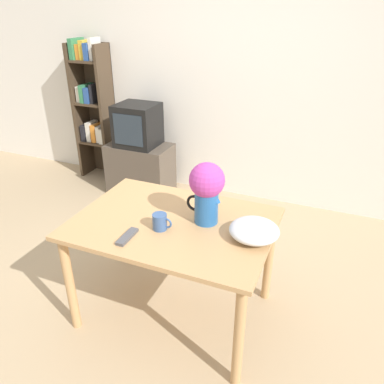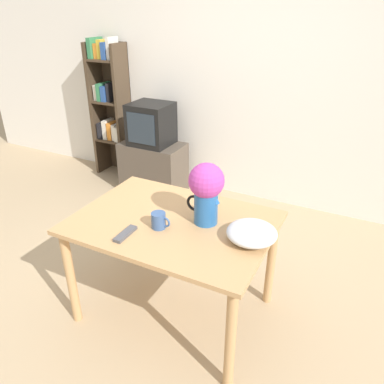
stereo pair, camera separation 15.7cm
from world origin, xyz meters
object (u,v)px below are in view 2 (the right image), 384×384
at_px(flower_vase, 206,189).
at_px(tv_set, 151,124).
at_px(coffee_mug, 159,220).
at_px(white_bowl, 252,233).

xyz_separation_m(flower_vase, tv_set, (-1.36, 1.51, -0.18)).
xyz_separation_m(coffee_mug, white_bowl, (0.55, 0.12, 0.00)).
bearing_deg(tv_set, white_bowl, -43.00).
bearing_deg(tv_set, coffee_mug, -56.22).
bearing_deg(white_bowl, flower_vase, 168.65).
bearing_deg(coffee_mug, white_bowl, 12.63).
bearing_deg(flower_vase, tv_set, 132.10).
distance_m(flower_vase, tv_set, 2.04).
height_order(white_bowl, tv_set, tv_set).
distance_m(flower_vase, white_bowl, 0.38).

